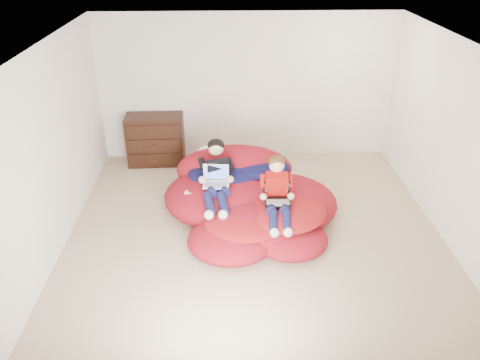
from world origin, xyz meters
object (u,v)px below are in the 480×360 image
object	(u,v)px
older_boy	(216,173)
younger_boy	(277,190)
beanbag_pile	(248,200)
laptop_white	(216,179)
dresser	(156,140)
laptop_black	(277,196)

from	to	relation	value
older_boy	younger_boy	world-z (taller)	younger_boy
beanbag_pile	laptop_white	xyz separation A→B (m)	(-0.44, -0.05, 0.38)
dresser	older_boy	xyz separation A→B (m)	(1.07, -1.72, 0.24)
beanbag_pile	laptop_white	size ratio (longest dim) A/B	6.68
beanbag_pile	younger_boy	bearing A→B (deg)	-48.05
older_boy	younger_boy	size ratio (longest dim) A/B	1.27
younger_boy	laptop_black	distance (m)	0.08
older_boy	younger_boy	bearing A→B (deg)	-29.96
laptop_white	laptop_black	world-z (taller)	laptop_white
older_boy	laptop_white	xyz separation A→B (m)	(0.00, -0.11, -0.03)
laptop_black	dresser	bearing A→B (deg)	130.59
dresser	beanbag_pile	world-z (taller)	dresser
younger_boy	laptop_black	xyz separation A→B (m)	(0.00, -0.00, -0.08)
older_boy	laptop_white	world-z (taller)	older_boy
younger_boy	laptop_white	distance (m)	0.88
dresser	laptop_white	world-z (taller)	dresser
beanbag_pile	laptop_black	world-z (taller)	beanbag_pile
older_boy	laptop_black	bearing A→B (deg)	-30.13
dresser	laptop_black	bearing A→B (deg)	-49.41
laptop_white	younger_boy	bearing A→B (deg)	-23.64
younger_boy	laptop_white	bearing A→B (deg)	156.36
laptop_white	older_boy	bearing A→B (deg)	90.00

